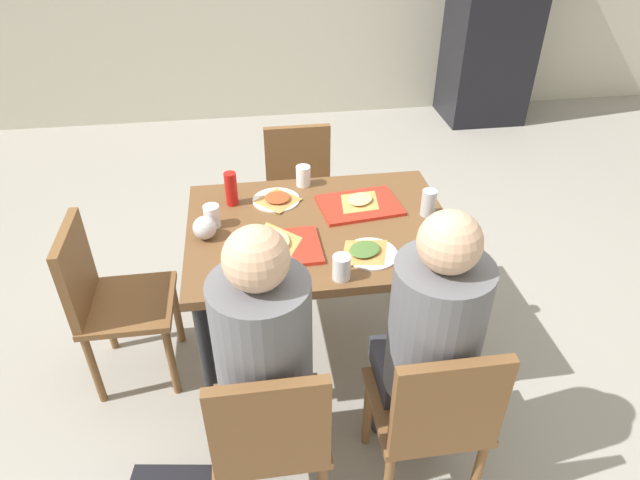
# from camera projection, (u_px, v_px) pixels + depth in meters

# --- Properties ---
(ground_plane) EXTENTS (10.00, 10.00, 0.02)m
(ground_plane) POSITION_uv_depth(u_px,v_px,m) (320.00, 351.00, 2.86)
(ground_plane) COLOR #9E998E
(main_table) EXTENTS (1.15, 0.87, 0.76)m
(main_table) POSITION_uv_depth(u_px,v_px,m) (320.00, 244.00, 2.47)
(main_table) COLOR brown
(main_table) RESTS_ON ground_plane
(chair_near_left) EXTENTS (0.40, 0.40, 0.84)m
(chair_near_left) POSITION_uv_depth(u_px,v_px,m) (270.00, 433.00, 1.88)
(chair_near_left) COLOR brown
(chair_near_left) RESTS_ON ground_plane
(chair_near_right) EXTENTS (0.40, 0.40, 0.84)m
(chair_near_right) POSITION_uv_depth(u_px,v_px,m) (434.00, 413.00, 1.94)
(chair_near_right) COLOR brown
(chair_near_right) RESTS_ON ground_plane
(chair_far_side) EXTENTS (0.40, 0.40, 0.84)m
(chair_far_side) POSITION_uv_depth(u_px,v_px,m) (300.00, 189.00, 3.24)
(chair_far_side) COLOR brown
(chair_far_side) RESTS_ON ground_plane
(chair_left_end) EXTENTS (0.40, 0.40, 0.84)m
(chair_left_end) POSITION_uv_depth(u_px,v_px,m) (106.00, 295.00, 2.46)
(chair_left_end) COLOR brown
(chair_left_end) RESTS_ON ground_plane
(person_in_red) EXTENTS (0.32, 0.42, 1.25)m
(person_in_red) POSITION_uv_depth(u_px,v_px,m) (264.00, 351.00, 1.85)
(person_in_red) COLOR #383842
(person_in_red) RESTS_ON ground_plane
(person_in_brown_jacket) EXTENTS (0.32, 0.42, 1.25)m
(person_in_brown_jacket) POSITION_uv_depth(u_px,v_px,m) (430.00, 334.00, 1.92)
(person_in_brown_jacket) COLOR #383842
(person_in_brown_jacket) RESTS_ON ground_plane
(tray_red_near) EXTENTS (0.37, 0.27, 0.02)m
(tray_red_near) POSITION_uv_depth(u_px,v_px,m) (277.00, 248.00, 2.26)
(tray_red_near) COLOR red
(tray_red_near) RESTS_ON main_table
(tray_red_far) EXTENTS (0.39, 0.30, 0.02)m
(tray_red_far) POSITION_uv_depth(u_px,v_px,m) (359.00, 205.00, 2.54)
(tray_red_far) COLOR red
(tray_red_far) RESTS_ON main_table
(paper_plate_center) EXTENTS (0.22, 0.22, 0.01)m
(paper_plate_center) POSITION_uv_depth(u_px,v_px,m) (276.00, 200.00, 2.59)
(paper_plate_center) COLOR white
(paper_plate_center) RESTS_ON main_table
(paper_plate_near_edge) EXTENTS (0.22, 0.22, 0.01)m
(paper_plate_near_edge) POSITION_uv_depth(u_px,v_px,m) (371.00, 254.00, 2.24)
(paper_plate_near_edge) COLOR white
(paper_plate_near_edge) RESTS_ON main_table
(pizza_slice_a) EXTENTS (0.20, 0.25, 0.02)m
(pizza_slice_a) POSITION_uv_depth(u_px,v_px,m) (275.00, 241.00, 2.28)
(pizza_slice_a) COLOR tan
(pizza_slice_a) RESTS_ON tray_red_near
(pizza_slice_b) EXTENTS (0.24, 0.24, 0.02)m
(pizza_slice_b) POSITION_uv_depth(u_px,v_px,m) (360.00, 200.00, 2.54)
(pizza_slice_b) COLOR tan
(pizza_slice_b) RESTS_ON tray_red_far
(pizza_slice_c) EXTENTS (0.17, 0.17, 0.02)m
(pizza_slice_c) POSITION_uv_depth(u_px,v_px,m) (278.00, 199.00, 2.57)
(pizza_slice_c) COLOR #C68C47
(pizza_slice_c) RESTS_ON paper_plate_center
(pizza_slice_d) EXTENTS (0.25, 0.24, 0.02)m
(pizza_slice_d) POSITION_uv_depth(u_px,v_px,m) (365.00, 251.00, 2.24)
(pizza_slice_d) COLOR #C68C47
(pizza_slice_d) RESTS_ON paper_plate_near_edge
(plastic_cup_a) EXTENTS (0.07, 0.07, 0.10)m
(plastic_cup_a) POSITION_uv_depth(u_px,v_px,m) (303.00, 176.00, 2.68)
(plastic_cup_a) COLOR white
(plastic_cup_a) RESTS_ON main_table
(plastic_cup_b) EXTENTS (0.07, 0.07, 0.10)m
(plastic_cup_b) POSITION_uv_depth(u_px,v_px,m) (342.00, 267.00, 2.09)
(plastic_cup_b) COLOR white
(plastic_cup_b) RESTS_ON main_table
(plastic_cup_c) EXTENTS (0.07, 0.07, 0.10)m
(plastic_cup_c) POSITION_uv_depth(u_px,v_px,m) (212.00, 216.00, 2.39)
(plastic_cup_c) COLOR white
(plastic_cup_c) RESTS_ON main_table
(soda_can) EXTENTS (0.07, 0.07, 0.12)m
(soda_can) POSITION_uv_depth(u_px,v_px,m) (429.00, 203.00, 2.46)
(soda_can) COLOR #B7BCC6
(soda_can) RESTS_ON main_table
(condiment_bottle) EXTENTS (0.06, 0.06, 0.16)m
(condiment_bottle) POSITION_uv_depth(u_px,v_px,m) (231.00, 189.00, 2.52)
(condiment_bottle) COLOR red
(condiment_bottle) RESTS_ON main_table
(foil_bundle) EXTENTS (0.10, 0.10, 0.10)m
(foil_bundle) POSITION_uv_depth(u_px,v_px,m) (205.00, 228.00, 2.31)
(foil_bundle) COLOR silver
(foil_bundle) RESTS_ON main_table
(drink_fridge) EXTENTS (0.70, 0.60, 1.90)m
(drink_fridge) POSITION_uv_depth(u_px,v_px,m) (494.00, 13.00, 4.85)
(drink_fridge) COLOR black
(drink_fridge) RESTS_ON ground_plane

